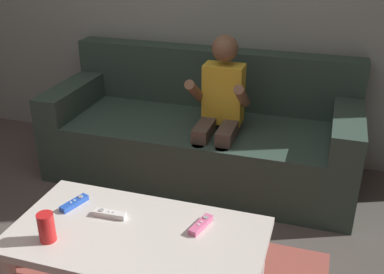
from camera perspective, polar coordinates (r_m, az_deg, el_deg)
name	(u,v)px	position (r m, az deg, el deg)	size (l,w,h in m)	color
couch	(203,135)	(3.10, 1.33, 0.29)	(2.00, 0.80, 0.80)	#2D4238
person_seated_on_couch	(220,109)	(2.80, 3.45, 3.52)	(0.34, 0.42, 0.99)	#4C4238
coffee_table	(137,247)	(1.95, -6.79, -13.37)	(1.04, 0.55, 0.45)	beige
game_remote_blue_near_edge	(74,203)	(2.12, -14.38, -7.94)	(0.08, 0.14, 0.03)	blue
game_remote_white_center	(110,214)	(2.01, -10.14, -9.39)	(0.14, 0.04, 0.03)	white
game_remote_pink_far_corner	(201,225)	(1.92, 1.12, -10.83)	(0.07, 0.14, 0.03)	pink
soda_can	(46,227)	(1.91, -17.59, -10.62)	(0.07, 0.07, 0.12)	red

